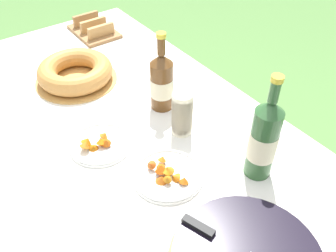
{
  "coord_description": "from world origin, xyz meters",
  "views": [
    {
      "loc": [
        0.88,
        -0.42,
        1.64
      ],
      "look_at": [
        0.12,
        0.13,
        0.82
      ],
      "focal_mm": 40.0,
      "sensor_mm": 36.0,
      "label": 1
    }
  ],
  "objects": [
    {
      "name": "cider_bottle_amber",
      "position": [
        -0.05,
        0.22,
        0.87
      ],
      "size": [
        0.09,
        0.09,
        0.3
      ],
      "color": "brown",
      "rests_on": "tablecloth"
    },
    {
      "name": "garden_table",
      "position": [
        0.0,
        0.0,
        0.69
      ],
      "size": [
        1.87,
        1.07,
        0.75
      ],
      "color": "brown",
      "rests_on": "ground_plane"
    },
    {
      "name": "bundt_cake",
      "position": [
        -0.4,
        0.03,
        0.8
      ],
      "size": [
        0.34,
        0.34,
        0.09
      ],
      "color": "tan",
      "rests_on": "tablecloth"
    },
    {
      "name": "tablecloth",
      "position": [
        0.0,
        0.0,
        0.75
      ],
      "size": [
        1.88,
        1.08,
        0.1
      ],
      "color": "white",
      "rests_on": "garden_table"
    },
    {
      "name": "serving_knife",
      "position": [
        0.59,
        -0.0,
        0.82
      ],
      "size": [
        0.36,
        0.14,
        0.01
      ],
      "rotation": [
        0.0,
        0.0,
        0.33
      ],
      "color": "silver",
      "rests_on": "berry_tart"
    },
    {
      "name": "bread_board",
      "position": [
        -0.74,
        0.29,
        0.78
      ],
      "size": [
        0.26,
        0.18,
        0.07
      ],
      "color": "olive",
      "rests_on": "tablecloth"
    },
    {
      "name": "snack_plate_near",
      "position": [
        0.26,
        0.03,
        0.77
      ],
      "size": [
        0.22,
        0.22,
        0.06
      ],
      "color": "white",
      "rests_on": "tablecloth"
    },
    {
      "name": "cider_bottle_green",
      "position": [
        0.4,
        0.27,
        0.9
      ],
      "size": [
        0.09,
        0.09,
        0.36
      ],
      "color": "#2D562D",
      "rests_on": "tablecloth"
    },
    {
      "name": "cup_stack",
      "position": [
        0.11,
        0.2,
        0.84
      ],
      "size": [
        0.07,
        0.07,
        0.16
      ],
      "color": "beige",
      "rests_on": "tablecloth"
    },
    {
      "name": "snack_plate_left",
      "position": [
        0.01,
        -0.07,
        0.77
      ],
      "size": [
        0.21,
        0.21,
        0.05
      ],
      "color": "white",
      "rests_on": "tablecloth"
    },
    {
      "name": "ground_plane",
      "position": [
        0.0,
        0.0,
        0.0
      ],
      "size": [
        16.0,
        16.0,
        0.0
      ],
      "primitive_type": "plane",
      "color": "#568442"
    }
  ]
}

